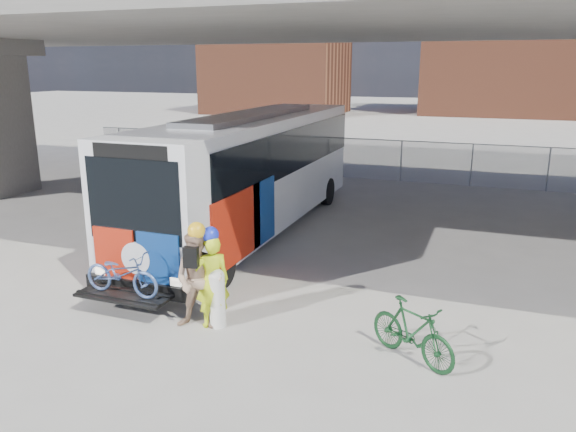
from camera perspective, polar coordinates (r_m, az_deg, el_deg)
The scene contains 9 objects.
ground at distance 14.74m, azimuth -0.34°, elevation -4.92°, with size 160.00×160.00×0.00m, color #9E9991.
bus at distance 17.17m, azimuth -3.66°, elevation 5.21°, with size 2.67×12.90×3.69m.
overpass at distance 17.71m, azimuth 4.51°, elevation 19.90°, with size 40.00×16.00×7.95m.
chainlink_fence at distance 25.68m, azimuth 9.27°, elevation 6.78°, with size 30.00×0.06×30.00m.
brick_buildings at distance 61.28m, azimuth 17.61°, elevation 14.75°, with size 54.00×22.00×12.00m.
bollard at distance 11.23m, azimuth -7.22°, elevation -8.06°, with size 0.32×0.32×1.21m.
cyclist_hivis at distance 11.15m, azimuth -7.73°, elevation -6.36°, with size 0.82×0.78×2.06m.
cyclist_tan at distance 11.10m, azimuth -9.08°, elevation -6.33°, with size 1.10×0.93×2.17m.
bike_parked at distance 10.21m, azimuth 12.51°, elevation -11.38°, with size 0.52×1.84×1.11m, color #143E1E.
Camera 1 is at (4.92, -12.95, 5.04)m, focal length 35.00 mm.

